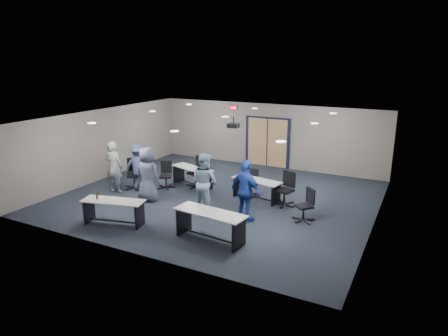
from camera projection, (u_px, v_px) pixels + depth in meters
The scene contains 25 objects.
floor at pixel (219, 197), 13.54m from camera, with size 10.00×10.00×0.00m, color black.
back_wall at pixel (268, 135), 17.03m from camera, with size 10.00×0.04×2.70m, color slate.
front_wall at pixel (128, 201), 9.33m from camera, with size 10.00×0.04×2.70m, color slate.
left_wall at pixel (104, 144), 15.38m from camera, with size 0.04×9.00×2.70m, color slate.
right_wall at pixel (379, 179), 10.98m from camera, with size 0.04×9.00×2.70m, color slate.
ceiling at pixel (218, 118), 12.82m from camera, with size 10.00×9.00×0.04m, color white.
double_door at pixel (267, 143), 17.08m from camera, with size 2.00×0.07×2.20m.
exit_sign at pixel (234, 108), 17.40m from camera, with size 0.32×0.07×0.18m.
ceiling_projector at pixel (233, 125), 13.19m from camera, with size 0.35×0.32×0.37m.
ceiling_can_lights at pixel (222, 118), 13.04m from camera, with size 6.24×5.74×0.02m, color white, non-canonical shape.
table_front_left at pixel (113, 208), 11.23m from camera, with size 1.85×1.00×0.98m.
table_front_right at pixel (210, 221), 10.21m from camera, with size 2.00×0.85×0.79m.
table_back_left at pixel (193, 173), 14.59m from camera, with size 1.80×1.01×0.81m.
table_back_right at pixel (257, 186), 13.19m from camera, with size 1.78×0.90×0.69m.
chair_back_a at pixel (166, 175), 14.35m from camera, with size 0.61×0.61×0.97m, color black, non-canonical shape.
chair_back_b at pixel (196, 172), 14.48m from camera, with size 0.70×0.70×1.11m, color black, non-canonical shape.
chair_back_c at pixel (251, 183), 13.51m from camera, with size 0.58×0.58×0.92m, color black, non-canonical shape.
chair_back_d at pixel (285, 189), 12.65m from camera, with size 0.68×0.68×1.09m, color black, non-canonical shape.
chair_loose_left at pixel (134, 174), 14.27m from camera, with size 0.69×0.69×1.09m, color black, non-canonical shape.
chair_loose_right at pixel (304, 205), 11.46m from camera, with size 0.61×0.61×0.97m, color black, non-canonical shape.
person_gray at pixel (114, 167), 13.82m from camera, with size 0.67×0.44×1.83m, color gray.
person_plaid at pixel (147, 174), 13.00m from camera, with size 0.88×0.57×1.80m, color #535A72.
person_lightblue at pixel (205, 182), 12.14m from camera, with size 0.89×0.69×1.83m, color #A2C0D7.
person_navy at pixel (246, 191), 11.33m from camera, with size 1.07×0.45×1.83m, color #1D3CA1.
person_back at pixel (138, 166), 14.17m from camera, with size 1.08×0.62×1.67m, color #3C476C.
Camera 1 is at (6.01, -11.28, 4.59)m, focal length 32.00 mm.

